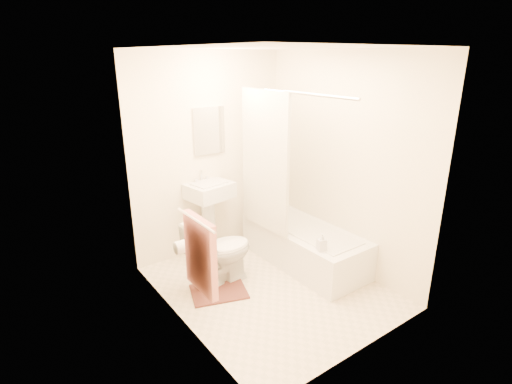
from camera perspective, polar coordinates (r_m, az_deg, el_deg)
floor at (r=4.37m, az=1.98°, el=-13.39°), size 2.40×2.40×0.00m
ceiling at (r=3.69m, az=2.43°, el=19.94°), size 2.40×2.40×0.00m
wall_back at (r=4.83m, az=-6.67°, el=5.22°), size 2.00×0.02×2.40m
wall_left at (r=3.37m, az=-11.34°, el=-1.16°), size 0.02×2.40×2.40m
wall_right at (r=4.52m, az=12.23°, el=3.99°), size 0.02×2.40×2.40m
mirror at (r=4.75m, az=-6.69°, el=8.69°), size 0.40×0.03×0.55m
curtain_rod at (r=3.97m, az=4.93°, el=14.04°), size 0.03×1.70×0.03m
shower_curtain at (r=4.41m, az=1.25°, el=4.31°), size 0.04×0.80×1.55m
towel_bar at (r=3.21m, az=-8.67°, el=-3.94°), size 0.02×0.60×0.02m
towel at (r=3.36m, az=-7.94°, el=-8.87°), size 0.06×0.45×0.66m
toilet_paper at (r=3.69m, az=-10.65°, el=-7.72°), size 0.11×0.12×0.12m
toilet at (r=4.29m, az=-5.21°, el=-8.53°), size 0.76×0.46×0.72m
sink at (r=4.88m, az=-6.67°, el=-3.35°), size 0.57×0.48×0.99m
bathtub at (r=4.77m, az=6.89°, el=-7.56°), size 0.68×1.56×0.44m
bath_mat at (r=4.29m, az=-5.34°, el=-13.97°), size 0.66×0.58×0.02m
soap_bottle at (r=4.15m, az=9.38°, el=-7.08°), size 0.11×0.11×0.19m
scrub_brush at (r=5.02m, az=2.90°, el=-3.03°), size 0.14×0.22×0.04m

